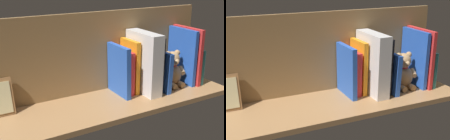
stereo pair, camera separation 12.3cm
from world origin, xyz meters
The scene contains 12 objects.
ground_plane centered at (0.00, 0.00, -1.10)cm, with size 107.95×31.59×2.20cm, color #A87A4C.
shelf_back_panel centered at (0.00, -13.54, 17.67)cm, with size 107.95×1.50×35.34cm, color #987244.
book_0 centered at (-45.43, -3.01, 8.32)cm, with size 1.59×18.77×16.64cm, color teal.
book_1 centered at (-42.97, -2.73, 13.30)cm, with size 1.74×19.33×26.61cm, color red.
book_2 centered at (-40.43, -3.22, 13.06)cm, with size 1.75×18.35×26.12cm, color blue.
teddy_bear centered at (-33.15, -1.31, 7.41)cm, with size 13.66×10.94×16.84cm.
book_3 centered at (-24.99, -2.48, 8.99)cm, with size 2.12×19.83×17.98cm, color blue.
book_4 centered at (-22.07, -3.67, 12.40)cm, with size 2.12×17.44×24.80cm, color black.
dictionary_thick_white centered at (-17.27, -2.13, 13.42)cm, with size 5.89×20.33×26.85cm, color silver.
book_5 centered at (-12.51, -5.79, 11.65)cm, with size 2.02×13.20×23.29cm, color orange.
book_6 centered at (-9.26, -5.70, 9.58)cm, with size 2.90×13.38×19.17cm, color red.
book_7 centered at (-5.98, -4.39, 11.00)cm, with size 2.08×16.02×22.01cm, color blue.
Camera 2 is at (47.78, 106.59, 52.11)cm, focal length 48.78 mm.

